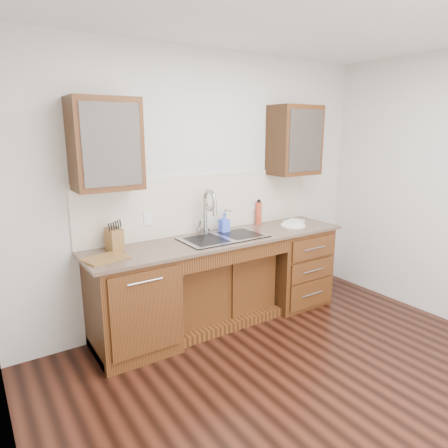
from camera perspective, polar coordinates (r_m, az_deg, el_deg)
ground at (r=3.36m, az=14.47°, el=-23.50°), size 4.00×3.50×0.10m
wall_back at (r=4.15m, az=-3.05°, el=5.11°), size 4.00×0.10×2.70m
base_cabinet_left at (r=3.69m, az=-12.99°, el=-11.03°), size 0.70×0.62×0.88m
base_cabinet_center at (r=4.19m, az=-0.99°, el=-9.01°), size 1.20×0.44×0.70m
base_cabinet_right at (r=4.64m, az=9.62°, el=-5.75°), size 0.70×0.62×0.88m
countertop at (r=3.93m, az=-0.20°, el=-2.13°), size 2.70×0.65×0.03m
backsplash at (r=4.12m, az=-2.60°, el=3.01°), size 2.70×0.02×0.59m
sink at (r=3.93m, az=-0.08°, el=-3.16°), size 0.84×0.46×0.19m
faucet at (r=4.02m, az=-2.72°, el=1.37°), size 0.04×0.04×0.40m
filter_tap at (r=4.17m, az=0.18°, el=0.71°), size 0.02×0.02×0.24m
upper_cabinet_left at (r=3.48m, az=-16.60°, el=10.85°), size 0.55×0.34×0.75m
upper_cabinet_right at (r=4.56m, az=10.03°, el=11.68°), size 0.55×0.34×0.75m
outlet_left at (r=3.84m, az=-10.85°, el=0.72°), size 0.08×0.01×0.12m
outlet_right at (r=4.48m, az=4.65°, el=2.74°), size 0.08×0.01×0.12m
soap_bottle at (r=4.09m, az=0.01°, el=0.17°), size 0.09×0.10×0.20m
water_bottle at (r=4.46m, az=4.97°, el=1.54°), size 0.08×0.08×0.25m
plate at (r=4.44m, az=9.84°, el=-0.20°), size 0.31×0.31×0.02m
dish_towel at (r=4.50m, az=9.95°, el=0.29°), size 0.25×0.21×0.03m
knife_block at (r=3.61m, az=-15.40°, el=-2.13°), size 0.12×0.19×0.20m
cutting_board at (r=3.41m, az=-16.54°, el=-4.72°), size 0.39×0.31×0.02m
cup_left_a at (r=3.46m, az=-17.73°, el=9.92°), size 0.15×0.15×0.10m
cup_left_b at (r=3.52m, az=-14.35°, el=10.09°), size 0.12×0.12×0.09m
cup_right_a at (r=4.46m, az=8.65°, el=11.04°), size 0.14×0.14×0.10m
cup_right_b at (r=4.61m, az=10.69°, el=10.94°), size 0.11×0.11×0.08m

